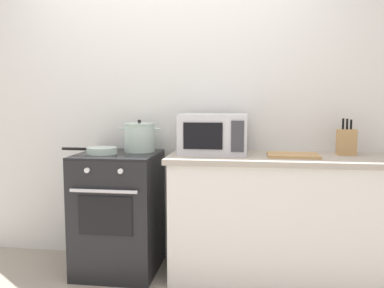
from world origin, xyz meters
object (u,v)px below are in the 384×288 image
at_px(stock_pot, 140,137).
at_px(microwave, 213,134).
at_px(knife_block, 346,142).
at_px(stove, 119,212).
at_px(cutting_board, 293,155).
at_px(frying_pan, 101,151).

height_order(stock_pot, microwave, microwave).
distance_m(microwave, knife_block, 0.98).
relative_size(stove, cutting_board, 2.56).
xyz_separation_m(stove, microwave, (0.72, 0.08, 0.61)).
bearing_deg(stove, cutting_board, 0.05).
height_order(stock_pot, frying_pan, stock_pot).
bearing_deg(stock_pot, stove, -137.40).
distance_m(frying_pan, knife_block, 1.82).
xyz_separation_m(frying_pan, cutting_board, (1.42, 0.05, -0.02)).
distance_m(frying_pan, microwave, 0.86).
bearing_deg(stock_pot, microwave, -4.65).
bearing_deg(microwave, cutting_board, -7.69).
bearing_deg(stock_pot, cutting_board, -6.16).
xyz_separation_m(stock_pot, frying_pan, (-0.25, -0.18, -0.09)).
distance_m(frying_pan, cutting_board, 1.42).
bearing_deg(stove, microwave, 6.25).
bearing_deg(frying_pan, stock_pot, 35.02).
relative_size(stock_pot, frying_pan, 0.77).
height_order(frying_pan, microwave, microwave).
relative_size(microwave, knife_block, 1.85).
bearing_deg(knife_block, microwave, -176.36).
xyz_separation_m(stove, knife_block, (1.70, 0.14, 0.56)).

